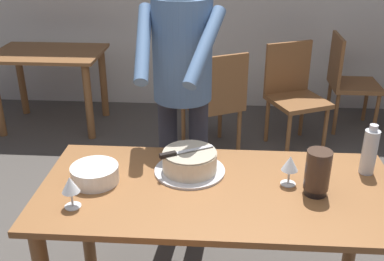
% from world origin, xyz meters
% --- Properties ---
extents(main_dining_table, '(1.63, 0.76, 0.75)m').
position_xyz_m(main_dining_table, '(0.00, 0.00, 0.63)').
color(main_dining_table, brown).
rests_on(main_dining_table, ground_plane).
extents(cake_on_platter, '(0.34, 0.34, 0.11)m').
position_xyz_m(cake_on_platter, '(-0.14, 0.13, 0.80)').
color(cake_on_platter, silver).
rests_on(cake_on_platter, main_dining_table).
extents(cake_knife, '(0.25, 0.15, 0.02)m').
position_xyz_m(cake_knife, '(-0.20, 0.10, 0.87)').
color(cake_knife, silver).
rests_on(cake_knife, cake_on_platter).
extents(plate_stack, '(0.22, 0.22, 0.08)m').
position_xyz_m(plate_stack, '(-0.57, 0.02, 0.79)').
color(plate_stack, white).
rests_on(plate_stack, main_dining_table).
extents(wine_glass_near, '(0.08, 0.08, 0.14)m').
position_xyz_m(wine_glass_near, '(-0.61, -0.19, 0.85)').
color(wine_glass_near, silver).
rests_on(wine_glass_near, main_dining_table).
extents(wine_glass_far, '(0.08, 0.08, 0.14)m').
position_xyz_m(wine_glass_far, '(0.32, 0.05, 0.85)').
color(wine_glass_far, silver).
rests_on(wine_glass_far, main_dining_table).
extents(water_bottle, '(0.07, 0.07, 0.25)m').
position_xyz_m(water_bottle, '(0.70, 0.19, 0.86)').
color(water_bottle, silver).
rests_on(water_bottle, main_dining_table).
extents(hurricane_lamp, '(0.11, 0.11, 0.21)m').
position_xyz_m(hurricane_lamp, '(0.43, -0.02, 0.86)').
color(hurricane_lamp, black).
rests_on(hurricane_lamp, main_dining_table).
extents(person_cutting_cake, '(0.46, 0.57, 1.72)m').
position_xyz_m(person_cutting_cake, '(-0.21, 0.59, 1.08)').
color(person_cutting_cake, '#2D2D38').
rests_on(person_cutting_cake, ground_plane).
extents(background_table, '(1.00, 0.70, 0.74)m').
position_xyz_m(background_table, '(-1.62, 2.28, 0.58)').
color(background_table, brown).
rests_on(background_table, ground_plane).
extents(background_chair_0, '(0.58, 0.58, 0.90)m').
position_xyz_m(background_chair_0, '(0.63, 2.03, 0.49)').
color(background_chair_0, brown).
rests_on(background_chair_0, ground_plane).
extents(background_chair_1, '(0.45, 0.45, 0.90)m').
position_xyz_m(background_chair_1, '(1.18, 2.42, 0.49)').
color(background_chair_1, brown).
rests_on(background_chair_1, ground_plane).
extents(background_chair_3, '(0.59, 0.59, 0.90)m').
position_xyz_m(background_chair_3, '(-0.05, 1.79, 0.49)').
color(background_chair_3, brown).
rests_on(background_chair_3, ground_plane).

